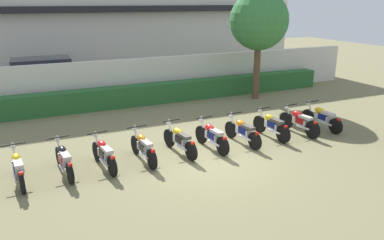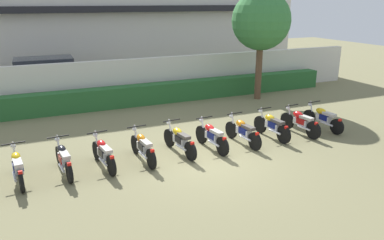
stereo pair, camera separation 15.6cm
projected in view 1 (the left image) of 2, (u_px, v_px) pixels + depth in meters
name	position (u px, v px, depth m)	size (l,w,h in m)	color
ground	(206.00, 159.00, 11.44)	(60.00, 60.00, 0.00)	olive
building	(93.00, 12.00, 24.31)	(25.93, 6.50, 7.71)	silver
compound_wall	(133.00, 80.00, 17.68)	(24.63, 0.30, 2.00)	silver
hedge_row	(138.00, 95.00, 17.24)	(19.70, 0.70, 0.91)	#28602D
parked_car	(46.00, 77.00, 18.72)	(4.55, 2.17, 1.89)	black
tree_near_inspector	(259.00, 21.00, 17.40)	(2.70, 2.70, 5.03)	brown
motorcycle_in_row_0	(18.00, 168.00, 9.80)	(0.60, 1.83, 0.94)	black
motorcycle_in_row_1	(64.00, 159.00, 10.31)	(0.60, 1.86, 0.94)	black
motorcycle_in_row_2	(104.00, 154.00, 10.70)	(0.60, 1.82, 0.95)	black
motorcycle_in_row_3	(143.00, 147.00, 11.17)	(0.60, 1.87, 0.95)	black
motorcycle_in_row_4	(180.00, 140.00, 11.74)	(0.60, 1.92, 0.95)	black
motorcycle_in_row_5	(212.00, 136.00, 12.06)	(0.60, 1.83, 0.96)	black
motorcycle_in_row_6	(243.00, 131.00, 12.54)	(0.60, 1.87, 0.95)	black
motorcycle_in_row_7	(271.00, 125.00, 13.09)	(0.60, 1.85, 0.97)	black
motorcycle_in_row_8	(299.00, 121.00, 13.50)	(0.60, 1.87, 0.97)	black
motorcycle_in_row_9	(322.00, 117.00, 14.02)	(0.60, 1.91, 0.94)	black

